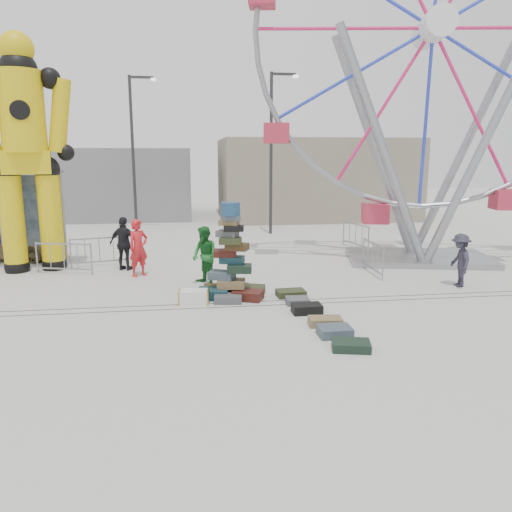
{
  "coord_description": "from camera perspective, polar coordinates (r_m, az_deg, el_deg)",
  "views": [
    {
      "loc": [
        -1.28,
        -12.28,
        4.04
      ],
      "look_at": [
        0.68,
        1.85,
        1.13
      ],
      "focal_mm": 35.0,
      "sensor_mm": 36.0,
      "label": 1
    }
  ],
  "objects": [
    {
      "name": "pedestrian_grey",
      "position": [
        16.66,
        22.28,
        -0.45
      ],
      "size": [
        0.77,
        1.15,
        1.66
      ],
      "primitive_type": "imported",
      "rotation": [
        0.0,
        0.0,
        -1.72
      ],
      "color": "#262431",
      "rests_on": "ground"
    },
    {
      "name": "barricade_wheel_front",
      "position": [
        17.59,
        13.19,
        -0.21
      ],
      "size": [
        0.16,
        2.0,
        1.1
      ],
      "primitive_type": null,
      "rotation": [
        0.0,
        0.0,
        1.54
      ],
      "color": "gray",
      "rests_on": "ground"
    },
    {
      "name": "ground",
      "position": [
        12.99,
        -1.88,
        -6.6
      ],
      "size": [
        90.0,
        90.0,
        0.0
      ],
      "primitive_type": "plane",
      "color": "#9E9E99",
      "rests_on": "ground"
    },
    {
      "name": "building_right",
      "position": [
        33.36,
        6.54,
        8.82
      ],
      "size": [
        12.0,
        8.0,
        5.0
      ],
      "primitive_type": "cube",
      "color": "gray",
      "rests_on": "ground"
    },
    {
      "name": "row_case_4",
      "position": [
        11.55,
        8.99,
        -8.5
      ],
      "size": [
        0.75,
        0.57,
        0.22
      ],
      "primitive_type": "cube",
      "rotation": [
        0.0,
        0.0,
        0.0
      ],
      "color": "#404F5C",
      "rests_on": "ground"
    },
    {
      "name": "row_case_0",
      "position": [
        14.52,
        4.01,
        -4.26
      ],
      "size": [
        0.85,
        0.59,
        0.19
      ],
      "primitive_type": "cube",
      "rotation": [
        0.0,
        0.0,
        0.05
      ],
      "color": "#2F371B",
      "rests_on": "ground"
    },
    {
      "name": "crash_test_dummy",
      "position": [
        18.94,
        -24.88,
        11.41
      ],
      "size": [
        3.29,
        1.44,
        8.24
      ],
      "rotation": [
        0.0,
        0.0,
        0.2
      ],
      "color": "black",
      "rests_on": "ground"
    },
    {
      "name": "pedestrian_black",
      "position": [
        18.18,
        -14.81,
        1.37
      ],
      "size": [
        1.21,
        0.84,
        1.9
      ],
      "primitive_type": "imported",
      "rotation": [
        0.0,
        0.0,
        2.76
      ],
      "color": "black",
      "rests_on": "ground"
    },
    {
      "name": "row_case_2",
      "position": [
        13.05,
        5.83,
        -6.0
      ],
      "size": [
        0.77,
        0.5,
        0.24
      ],
      "primitive_type": "cube",
      "rotation": [
        0.0,
        0.0,
        0.01
      ],
      "color": "black",
      "rests_on": "ground"
    },
    {
      "name": "building_left",
      "position": [
        34.65,
        -15.9,
        8.06
      ],
      "size": [
        10.0,
        8.0,
        4.4
      ],
      "primitive_type": "cube",
      "color": "gray",
      "rests_on": "ground"
    },
    {
      "name": "track_line_near",
      "position": [
        13.56,
        -2.15,
        -5.8
      ],
      "size": [
        40.0,
        0.04,
        0.01
      ],
      "primitive_type": "cube",
      "color": "#47443F",
      "rests_on": "ground"
    },
    {
      "name": "lamp_post_left",
      "position": [
        27.41,
        -13.73,
        12.14
      ],
      "size": [
        1.41,
        0.25,
        8.0
      ],
      "color": "#2D2D30",
      "rests_on": "ground"
    },
    {
      "name": "steamer_trunk",
      "position": [
        13.87,
        -7.11,
        -4.67
      ],
      "size": [
        0.86,
        0.56,
        0.38
      ],
      "primitive_type": "cube",
      "rotation": [
        0.0,
        0.0,
        -0.11
      ],
      "color": "silver",
      "rests_on": "ground"
    },
    {
      "name": "suitcase_tower",
      "position": [
        14.28,
        -2.87,
        -1.74
      ],
      "size": [
        2.08,
        1.74,
        2.74
      ],
      "rotation": [
        0.0,
        0.0,
        -0.27
      ],
      "color": "#173B45",
      "rests_on": "ground"
    },
    {
      "name": "row_case_3",
      "position": [
        12.2,
        7.92,
        -7.42
      ],
      "size": [
        0.83,
        0.53,
        0.2
      ],
      "primitive_type": "cube",
      "rotation": [
        0.0,
        0.0,
        -0.09
      ],
      "color": "olive",
      "rests_on": "ground"
    },
    {
      "name": "lamp_post_right",
      "position": [
        25.66,
        1.95,
        12.52
      ],
      "size": [
        1.41,
        0.25,
        8.0
      ],
      "color": "#2D2D30",
      "rests_on": "ground"
    },
    {
      "name": "barricade_wheel_back",
      "position": [
        22.29,
        11.3,
        2.3
      ],
      "size": [
        0.56,
        1.97,
        1.1
      ],
      "primitive_type": null,
      "rotation": [
        0.0,
        0.0,
        -1.34
      ],
      "color": "gray",
      "rests_on": "ground"
    },
    {
      "name": "row_case_1",
      "position": [
        13.84,
        4.75,
        -5.11
      ],
      "size": [
        0.66,
        0.59,
        0.17
      ],
      "primitive_type": "cube",
      "rotation": [
        0.0,
        0.0,
        -0.07
      ],
      "color": "#505257",
      "rests_on": "ground"
    },
    {
      "name": "pedestrian_red",
      "position": [
        17.17,
        -13.29,
        0.91
      ],
      "size": [
        0.84,
        0.79,
        1.93
      ],
      "primitive_type": "imported",
      "rotation": [
        0.0,
        0.0,
        0.63
      ],
      "color": "red",
      "rests_on": "ground"
    },
    {
      "name": "track_line_far",
      "position": [
        13.94,
        -2.32,
        -5.31
      ],
      "size": [
        40.0,
        0.04,
        0.01
      ],
      "primitive_type": "cube",
      "color": "#47443F",
      "rests_on": "ground"
    },
    {
      "name": "ferris_wheel",
      "position": [
        20.22,
        19.37,
        20.34
      ],
      "size": [
        12.61,
        4.21,
        14.93
      ],
      "rotation": [
        0.0,
        0.0,
        -0.21
      ],
      "color": "gray",
      "rests_on": "ground"
    },
    {
      "name": "barricade_dummy_c",
      "position": [
        19.12,
        -17.45,
        0.48
      ],
      "size": [
        1.96,
        0.6,
        1.1
      ],
      "primitive_type": null,
      "rotation": [
        0.0,
        0.0,
        0.26
      ],
      "color": "gray",
      "rests_on": "ground"
    },
    {
      "name": "pedestrian_green",
      "position": [
        15.71,
        -5.89,
        0.03
      ],
      "size": [
        1.06,
        1.13,
        1.85
      ],
      "primitive_type": "imported",
      "rotation": [
        0.0,
        0.0,
        -1.03
      ],
      "color": "#196523",
      "rests_on": "ground"
    },
    {
      "name": "row_case_5",
      "position": [
        10.84,
        10.82,
        -10.01
      ],
      "size": [
        0.89,
        0.7,
        0.19
      ],
      "primitive_type": "cube",
      "rotation": [
        0.0,
        0.0,
        -0.23
      ],
      "color": "black",
      "rests_on": "ground"
    },
    {
      "name": "barricade_dummy_b",
      "position": [
        18.31,
        -21.11,
        -0.23
      ],
      "size": [
        1.95,
        0.65,
        1.1
      ],
      "primitive_type": null,
      "rotation": [
        0.0,
        0.0,
        -0.28
      ],
      "color": "gray",
      "rests_on": "ground"
    },
    {
      "name": "parked_suv",
      "position": [
        21.77,
        -25.77,
        1.14
      ],
      "size": [
        4.2,
        2.57,
        1.09
      ],
      "primitive_type": "imported",
      "rotation": [
        0.0,
        0.0,
        1.36
      ],
      "color": "#958660",
      "rests_on": "ground"
    }
  ]
}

